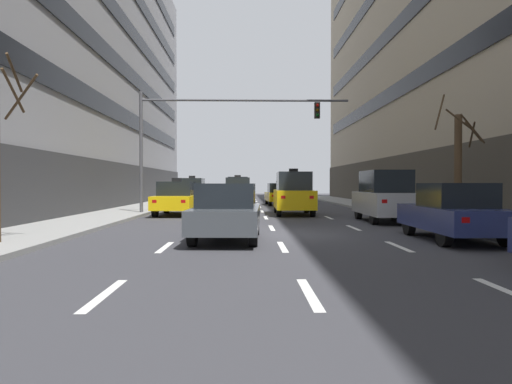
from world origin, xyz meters
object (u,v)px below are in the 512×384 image
taxi_driving_2 (177,199)px  taxi_driving_5 (293,193)px  taxi_driving_4 (238,193)px  car_driving_0 (227,212)px  taxi_driving_6 (279,194)px  taxi_driving_3 (192,193)px  car_driving_1 (238,190)px  traffic_signal_0 (208,126)px  car_parked_2 (385,196)px  car_parked_1 (454,212)px  street_tree_0 (458,164)px

taxi_driving_2 → taxi_driving_5: taxi_driving_5 is taller
taxi_driving_4 → taxi_driving_2: bearing=-115.7°
car_driving_0 → taxi_driving_6: bearing=81.9°
taxi_driving_6 → taxi_driving_3: bearing=-147.4°
car_driving_1 → traffic_signal_0: traffic_signal_0 is taller
taxi_driving_3 → taxi_driving_4: (3.09, -0.70, 0.02)m
taxi_driving_6 → car_parked_2: 15.66m
taxi_driving_6 → car_driving_1: bearing=124.1°
car_driving_1 → traffic_signal_0: size_ratio=0.42×
car_driving_0 → taxi_driving_5: bearing=74.2°
car_driving_1 → taxi_driving_2: bearing=-100.4°
car_parked_1 → street_tree_0: 5.46m
taxi_driving_4 → taxi_driving_6: (3.07, 4.64, -0.19)m
taxi_driving_3 → car_parked_1: size_ratio=0.93×
car_parked_1 → taxi_driving_3: bearing=118.5°
taxi_driving_2 → taxi_driving_3: taxi_driving_3 is taller
car_driving_0 → taxi_driving_5: (3.06, 10.83, 0.31)m
taxi_driving_6 → car_parked_2: size_ratio=0.99×
taxi_driving_2 → car_parked_1: size_ratio=1.05×
taxi_driving_3 → traffic_signal_0: 7.76m
car_driving_0 → taxi_driving_6: 21.72m
taxi_driving_2 → street_tree_0: 13.47m
car_driving_0 → car_driving_1: (-0.16, 26.26, 0.29)m
taxi_driving_5 → taxi_driving_3: bearing=132.5°
car_driving_1 → traffic_signal_0: 15.81m
car_parked_1 → traffic_signal_0: (-8.01, 11.14, 3.86)m
taxi_driving_3 → taxi_driving_5: (6.17, -6.72, 0.12)m
taxi_driving_5 → taxi_driving_6: size_ratio=1.03×
car_driving_1 → taxi_driving_3: bearing=-108.7°
taxi_driving_3 → taxi_driving_6: size_ratio=0.91×
car_driving_0 → taxi_driving_4: taxi_driving_4 is taller
traffic_signal_0 → street_tree_0: 12.41m
car_driving_1 → car_driving_0: bearing=-89.6°
street_tree_0 → taxi_driving_4: bearing=125.6°
taxi_driving_5 → traffic_signal_0: 5.77m
taxi_driving_4 → car_parked_1: size_ratio=0.95×
car_driving_0 → taxi_driving_5: 11.26m
taxi_driving_5 → car_parked_2: taxi_driving_5 is taller
car_driving_1 → car_parked_2: (6.70, -20.03, -0.01)m
taxi_driving_4 → car_parked_1: taxi_driving_4 is taller
car_driving_1 → traffic_signal_0: bearing=-94.9°
car_parked_1 → car_parked_2: 6.46m
taxi_driving_4 → taxi_driving_6: taxi_driving_4 is taller
taxi_driving_3 → car_parked_1: taxi_driving_3 is taller
car_driving_0 → car_driving_1: bearing=90.4°
street_tree_0 → taxi_driving_6: bearing=108.8°
car_driving_1 → taxi_driving_3: size_ratio=1.11×
taxi_driving_3 → taxi_driving_6: (6.16, 3.95, -0.17)m
taxi_driving_3 → car_driving_1: bearing=71.3°
car_driving_1 → car_parked_2: 21.12m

